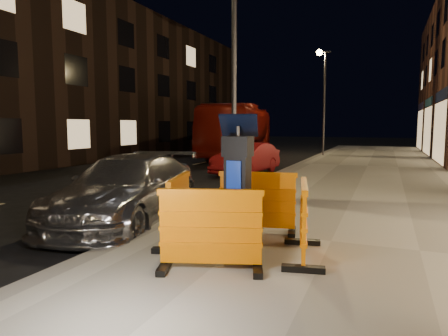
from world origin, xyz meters
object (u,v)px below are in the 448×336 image
at_px(parking_kiosk, 238,187).
at_px(car_red, 246,174).
at_px(car_silver, 128,221).
at_px(barrier_front, 211,230).
at_px(bus_doubledecker, 239,156).
at_px(barrier_back, 257,202).
at_px(barrier_bldgside, 303,220).
at_px(barrier_kerbside, 179,209).

height_order(parking_kiosk, car_red, parking_kiosk).
distance_m(parking_kiosk, car_silver, 3.28).
height_order(barrier_front, bus_doubledecker, bus_doubledecker).
bearing_deg(barrier_back, car_silver, 162.63).
bearing_deg(car_silver, parking_kiosk, -34.43).
xyz_separation_m(car_red, bus_doubledecker, (-3.34, 8.29, 0.00)).
bearing_deg(barrier_bldgside, parking_kiosk, 78.40).
bearing_deg(parking_kiosk, car_red, 94.59).
distance_m(barrier_front, car_red, 11.02).
bearing_deg(barrier_front, car_red, 88.04).
xyz_separation_m(barrier_back, bus_doubledecker, (-6.49, 16.94, -0.66)).
bearing_deg(barrier_back, parking_kiosk, -100.60).
relative_size(barrier_front, barrier_back, 1.00).
relative_size(barrier_back, car_red, 0.35).
xyz_separation_m(car_silver, car_red, (-0.33, 8.31, 0.00)).
distance_m(barrier_front, car_silver, 3.66).
bearing_deg(barrier_back, barrier_kerbside, -145.60).
bearing_deg(car_silver, barrier_bldgside, -28.77).
height_order(barrier_front, car_silver, barrier_front).
bearing_deg(barrier_front, barrier_kerbside, 116.40).
relative_size(barrier_kerbside, car_red, 0.35).
xyz_separation_m(barrier_front, bus_doubledecker, (-6.49, 18.84, -0.66)).
relative_size(car_red, bus_doubledecker, 0.33).
xyz_separation_m(barrier_front, car_red, (-3.15, 10.54, -0.66)).
relative_size(barrier_bldgside, car_silver, 0.29).
height_order(parking_kiosk, bus_doubledecker, parking_kiosk).
relative_size(parking_kiosk, barrier_bldgside, 1.40).
height_order(barrier_front, car_red, barrier_front).
distance_m(barrier_back, bus_doubledecker, 18.15).
relative_size(barrier_back, car_silver, 0.29).
height_order(car_red, bus_doubledecker, bus_doubledecker).
bearing_deg(barrier_bldgside, barrier_front, 123.40).
distance_m(barrier_bldgside, car_red, 10.45).
xyz_separation_m(barrier_bldgside, car_red, (-4.10, 9.59, -0.66)).
xyz_separation_m(barrier_front, barrier_kerbside, (-0.95, 0.95, 0.00)).
relative_size(barrier_kerbside, barrier_bldgside, 1.00).
xyz_separation_m(parking_kiosk, bus_doubledecker, (-6.49, 17.89, -1.06)).
bearing_deg(bus_doubledecker, car_red, -77.89).
bearing_deg(bus_doubledecker, barrier_front, -80.82).
xyz_separation_m(barrier_back, barrier_bldgside, (0.95, -0.95, 0.00)).
relative_size(barrier_front, barrier_kerbside, 1.00).
distance_m(parking_kiosk, barrier_front, 1.03).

